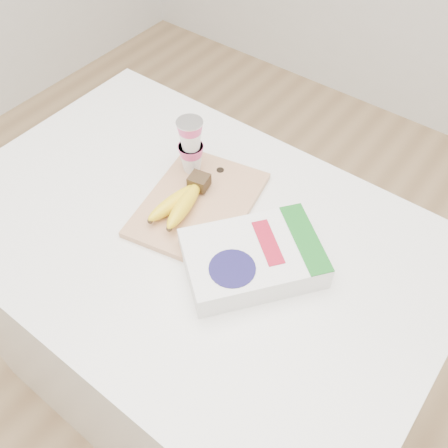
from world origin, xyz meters
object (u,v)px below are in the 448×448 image
(yogurt_stack, at_px, (191,145))
(table, at_px, (198,325))
(cereal_box, at_px, (253,258))
(cutting_board, at_px, (199,204))
(bananas, at_px, (182,201))

(yogurt_stack, bearing_deg, table, -52.02)
(cereal_box, bearing_deg, table, -141.34)
(table, height_order, cutting_board, cutting_board)
(table, distance_m, yogurt_stack, 0.60)
(table, distance_m, cutting_board, 0.48)
(table, xyz_separation_m, bananas, (-0.05, 0.04, 0.50))
(cutting_board, distance_m, bananas, 0.05)
(table, xyz_separation_m, yogurt_stack, (-0.12, 0.15, 0.56))
(bananas, relative_size, yogurt_stack, 1.29)
(table, relative_size, cutting_board, 3.61)
(cutting_board, relative_size, cereal_box, 0.95)
(bananas, distance_m, cereal_box, 0.24)
(bananas, bearing_deg, cereal_box, -7.74)
(yogurt_stack, bearing_deg, cereal_box, -26.59)
(yogurt_stack, relative_size, cereal_box, 0.44)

